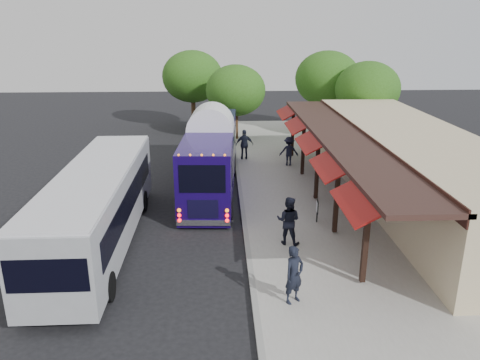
# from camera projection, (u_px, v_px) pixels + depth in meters

# --- Properties ---
(ground) EXTENTS (90.00, 90.00, 0.00)m
(ground) POSITION_uv_depth(u_px,v_px,m) (245.00, 238.00, 19.62)
(ground) COLOR black
(ground) RESTS_ON ground
(sidewalk) EXTENTS (10.00, 40.00, 0.15)m
(sidewalk) POSITION_uv_depth(u_px,v_px,m) (339.00, 200.00, 23.60)
(sidewalk) COLOR #9E9B93
(sidewalk) RESTS_ON ground
(curb) EXTENTS (0.20, 40.00, 0.16)m
(curb) POSITION_uv_depth(u_px,v_px,m) (242.00, 202.00, 23.39)
(curb) COLOR gray
(curb) RESTS_ON ground
(station_shelter) EXTENTS (8.15, 20.00, 3.60)m
(station_shelter) POSITION_uv_depth(u_px,v_px,m) (409.00, 166.00, 23.17)
(station_shelter) COLOR #C5B489
(station_shelter) RESTS_ON ground
(coach_bus) EXTENTS (2.99, 11.40, 3.61)m
(coach_bus) POSITION_uv_depth(u_px,v_px,m) (212.00, 154.00, 24.97)
(coach_bus) COLOR #170650
(coach_bus) RESTS_ON ground
(city_bus) EXTENTS (2.68, 11.83, 3.17)m
(city_bus) POSITION_uv_depth(u_px,v_px,m) (98.00, 204.00, 18.52)
(city_bus) COLOR #93979B
(city_bus) RESTS_ON ground
(ped_a) EXTENTS (0.84, 0.77, 1.92)m
(ped_a) POSITION_uv_depth(u_px,v_px,m) (294.00, 275.00, 14.59)
(ped_a) COLOR black
(ped_a) RESTS_ON sidewalk
(ped_b) EXTENTS (1.16, 1.04, 1.98)m
(ped_b) POSITION_uv_depth(u_px,v_px,m) (288.00, 221.00, 18.52)
(ped_b) COLOR black
(ped_b) RESTS_ON sidewalk
(ped_c) EXTENTS (1.15, 0.50, 1.94)m
(ped_c) POSITION_uv_depth(u_px,v_px,m) (245.00, 145.00, 30.22)
(ped_c) COLOR black
(ped_c) RESTS_ON sidewalk
(ped_d) EXTENTS (1.21, 0.75, 1.80)m
(ped_d) POSITION_uv_depth(u_px,v_px,m) (289.00, 151.00, 28.94)
(ped_d) COLOR black
(ped_d) RESTS_ON sidewalk
(sign_board) EXTENTS (0.09, 0.46, 1.01)m
(sign_board) POSITION_uv_depth(u_px,v_px,m) (317.00, 208.00, 20.63)
(sign_board) COLOR black
(sign_board) RESTS_ON sidewalk
(tree_left) EXTENTS (4.46, 4.46, 5.72)m
(tree_left) POSITION_uv_depth(u_px,v_px,m) (236.00, 90.00, 34.86)
(tree_left) COLOR #382314
(tree_left) RESTS_ON ground
(tree_mid) EXTENTS (5.14, 5.14, 6.58)m
(tree_mid) POSITION_uv_depth(u_px,v_px,m) (327.00, 79.00, 37.10)
(tree_mid) COLOR #382314
(tree_mid) RESTS_ON ground
(tree_right) EXTENTS (4.70, 4.70, 6.02)m
(tree_right) POSITION_uv_depth(u_px,v_px,m) (368.00, 89.00, 34.11)
(tree_right) COLOR #382314
(tree_right) RESTS_ON ground
(tree_far) EXTENTS (5.07, 5.07, 6.49)m
(tree_far) POSITION_uv_depth(u_px,v_px,m) (192.00, 77.00, 39.16)
(tree_far) COLOR #382314
(tree_far) RESTS_ON ground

